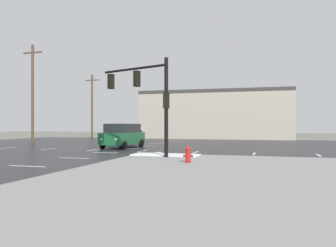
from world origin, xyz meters
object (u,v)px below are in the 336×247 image
at_px(suv_navy, 125,133).
at_px(utility_pole_far, 33,92).
at_px(traffic_signal_mast, 147,92).
at_px(fire_hydrant, 188,154).
at_px(utility_pole_distant, 92,105).
at_px(suv_green, 123,135).

distance_m(suv_navy, utility_pole_far, 10.45).
xyz_separation_m(traffic_signal_mast, utility_pole_far, (-16.39, 10.76, 1.40)).
distance_m(fire_hydrant, utility_pole_distant, 36.36).
bearing_deg(suv_navy, traffic_signal_mast, 31.94).
height_order(suv_navy, utility_pole_far, utility_pole_far).
xyz_separation_m(fire_hydrant, utility_pole_far, (-19.50, 13.61, 4.78)).
bearing_deg(suv_navy, suv_green, 26.54).
relative_size(suv_green, utility_pole_distant, 0.53).
distance_m(utility_pole_far, utility_pole_distant, 15.67).
height_order(fire_hydrant, utility_pole_distant, utility_pole_distant).
relative_size(fire_hydrant, suv_green, 0.16).
bearing_deg(traffic_signal_mast, suv_navy, -42.83).
bearing_deg(suv_green, traffic_signal_mast, 36.55).
bearing_deg(suv_navy, utility_pole_far, -53.79).
relative_size(suv_navy, utility_pole_far, 0.49).
distance_m(fire_hydrant, utility_pole_far, 24.26).
xyz_separation_m(utility_pole_far, utility_pole_distant, (-1.76, 15.56, -0.42)).
height_order(suv_green, suv_navy, same).
bearing_deg(suv_green, suv_navy, -154.16).
relative_size(traffic_signal_mast, suv_green, 1.14).
bearing_deg(suv_green, utility_pole_distant, -141.15).
bearing_deg(fire_hydrant, utility_pole_far, 145.09).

